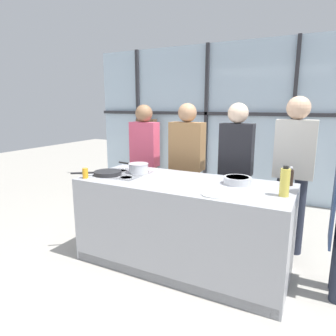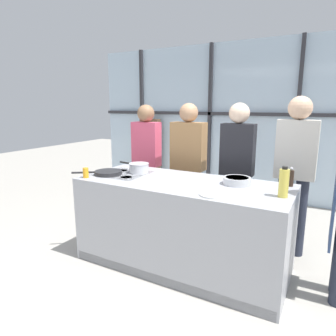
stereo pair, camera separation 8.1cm
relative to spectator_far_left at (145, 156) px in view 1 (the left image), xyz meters
The scene contains 15 objects.
ground_plane 1.62m from the spectator_far_left, 40.47° to the right, with size 18.00×18.00×0.00m, color #ADA89E.
back_window_wall 2.20m from the spectator_far_left, 63.15° to the left, with size 6.40×0.10×2.80m.
bookshelf 2.05m from the spectator_far_left, 120.80° to the left, with size 0.41×0.19×1.42m.
demo_island 1.39m from the spectator_far_left, 40.56° to the right, with size 2.17×0.92×0.93m.
spectator_far_left is the anchor object (origin of this frame).
spectator_center_left 0.65m from the spectator_far_left, ahead, with size 0.45×0.24×1.72m.
spectator_center_right 1.30m from the spectator_far_left, ahead, with size 0.40×0.24×1.73m.
spectator_far_right 1.96m from the spectator_far_left, ahead, with size 0.42×0.25×1.80m.
frying_pan 0.97m from the spectator_far_left, 84.03° to the right, with size 0.48×0.40×0.04m.
saucepan 0.79m from the spectator_far_left, 63.52° to the right, with size 0.42×0.23×0.11m.
white_plate 1.82m from the spectator_far_left, 38.46° to the right, with size 0.25×0.25×0.01m, color white.
mixing_bowl 1.65m from the spectator_far_left, 24.21° to the right, with size 0.27×0.27×0.07m.
oil_bottle 2.16m from the spectator_far_left, 24.47° to the right, with size 0.08×0.08×0.27m.
pepper_grinder 2.04m from the spectator_far_left, 14.09° to the right, with size 0.05×0.05×0.19m.
juice_glass_near 1.19m from the spectator_far_left, 90.42° to the right, with size 0.06×0.06×0.11m, color orange.
Camera 1 is at (1.24, -2.72, 1.70)m, focal length 32.00 mm.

